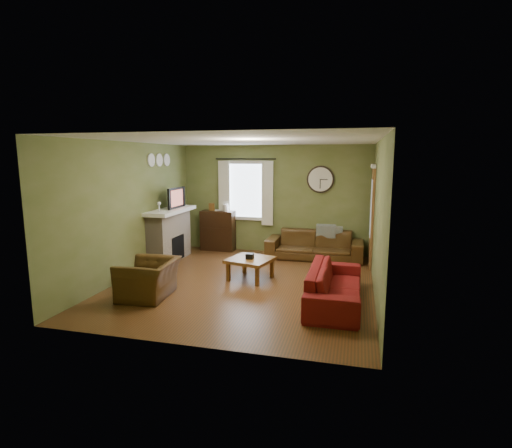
% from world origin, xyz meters
% --- Properties ---
extents(floor, '(4.60, 5.20, 0.00)m').
position_xyz_m(floor, '(0.00, 0.00, 0.00)').
color(floor, '#59351A').
rests_on(floor, ground).
extents(ceiling, '(4.60, 5.20, 0.00)m').
position_xyz_m(ceiling, '(0.00, 0.00, 2.60)').
color(ceiling, white).
rests_on(ceiling, ground).
extents(wall_left, '(0.00, 5.20, 2.60)m').
position_xyz_m(wall_left, '(-2.30, 0.00, 1.30)').
color(wall_left, olive).
rests_on(wall_left, ground).
extents(wall_right, '(0.00, 5.20, 2.60)m').
position_xyz_m(wall_right, '(2.30, 0.00, 1.30)').
color(wall_right, olive).
rests_on(wall_right, ground).
extents(wall_back, '(4.60, 0.00, 2.60)m').
position_xyz_m(wall_back, '(0.00, 2.60, 1.30)').
color(wall_back, olive).
rests_on(wall_back, ground).
extents(wall_front, '(4.60, 0.00, 2.60)m').
position_xyz_m(wall_front, '(0.00, -2.60, 1.30)').
color(wall_front, olive).
rests_on(wall_front, ground).
extents(fireplace, '(0.40, 1.40, 1.10)m').
position_xyz_m(fireplace, '(-2.10, 1.15, 0.55)').
color(fireplace, '#B8A590').
rests_on(fireplace, floor).
extents(firebox, '(0.04, 0.60, 0.55)m').
position_xyz_m(firebox, '(-1.91, 1.15, 0.30)').
color(firebox, black).
rests_on(firebox, fireplace).
extents(mantel, '(0.58, 1.60, 0.08)m').
position_xyz_m(mantel, '(-2.07, 1.15, 1.14)').
color(mantel, white).
rests_on(mantel, fireplace).
extents(tv, '(0.08, 0.60, 0.35)m').
position_xyz_m(tv, '(-2.05, 1.30, 1.35)').
color(tv, black).
rests_on(tv, mantel).
extents(tv_screen, '(0.02, 0.62, 0.36)m').
position_xyz_m(tv_screen, '(-1.97, 1.30, 1.41)').
color(tv_screen, '#994C3F').
rests_on(tv_screen, mantel).
extents(medallion_left, '(0.28, 0.28, 0.03)m').
position_xyz_m(medallion_left, '(-2.28, 0.80, 2.25)').
color(medallion_left, white).
rests_on(medallion_left, wall_left).
extents(medallion_mid, '(0.28, 0.28, 0.03)m').
position_xyz_m(medallion_mid, '(-2.28, 1.15, 2.25)').
color(medallion_mid, white).
rests_on(medallion_mid, wall_left).
extents(medallion_right, '(0.28, 0.28, 0.03)m').
position_xyz_m(medallion_right, '(-2.28, 1.50, 2.25)').
color(medallion_right, white).
rests_on(medallion_right, wall_left).
extents(window_pane, '(1.00, 0.02, 1.30)m').
position_xyz_m(window_pane, '(-0.70, 2.58, 1.50)').
color(window_pane, silver).
rests_on(window_pane, wall_back).
extents(curtain_rod, '(0.03, 0.03, 1.50)m').
position_xyz_m(curtain_rod, '(-0.70, 2.48, 2.27)').
color(curtain_rod, black).
rests_on(curtain_rod, wall_back).
extents(curtain_left, '(0.28, 0.04, 1.55)m').
position_xyz_m(curtain_left, '(-1.25, 2.48, 1.45)').
color(curtain_left, silver).
rests_on(curtain_left, wall_back).
extents(curtain_right, '(0.28, 0.04, 1.55)m').
position_xyz_m(curtain_right, '(-0.15, 2.48, 1.45)').
color(curtain_right, silver).
rests_on(curtain_right, wall_back).
extents(wall_clock, '(0.64, 0.06, 0.64)m').
position_xyz_m(wall_clock, '(1.10, 2.55, 1.80)').
color(wall_clock, white).
rests_on(wall_clock, wall_back).
extents(door, '(0.05, 0.90, 2.10)m').
position_xyz_m(door, '(2.27, 1.85, 1.05)').
color(door, brown).
rests_on(door, floor).
extents(bookshelf, '(0.84, 0.36, 0.99)m').
position_xyz_m(bookshelf, '(-1.40, 2.40, 0.50)').
color(bookshelf, black).
rests_on(bookshelf, floor).
extents(book, '(0.22, 0.25, 0.02)m').
position_xyz_m(book, '(-1.49, 2.43, 0.96)').
color(book, brown).
rests_on(book, bookshelf).
extents(sofa_brown, '(2.18, 0.85, 0.64)m').
position_xyz_m(sofa_brown, '(1.04, 2.15, 0.32)').
color(sofa_brown, '#412A11').
rests_on(sofa_brown, floor).
extents(pillow_left, '(0.37, 0.13, 0.37)m').
position_xyz_m(pillow_left, '(1.47, 2.35, 0.55)').
color(pillow_left, gray).
rests_on(pillow_left, sofa_brown).
extents(pillow_right, '(0.45, 0.14, 0.44)m').
position_xyz_m(pillow_right, '(1.28, 2.34, 0.55)').
color(pillow_right, gray).
rests_on(pillow_right, sofa_brown).
extents(sofa_red, '(0.80, 2.04, 0.60)m').
position_xyz_m(sofa_red, '(1.67, -0.66, 0.30)').
color(sofa_red, maroon).
rests_on(sofa_red, floor).
extents(armchair, '(0.91, 1.02, 0.62)m').
position_xyz_m(armchair, '(-1.35, -1.13, 0.31)').
color(armchair, '#412A11').
rests_on(armchair, floor).
extents(coffee_table, '(0.93, 0.93, 0.41)m').
position_xyz_m(coffee_table, '(0.03, 0.24, 0.21)').
color(coffee_table, brown).
rests_on(coffee_table, floor).
extents(tissue_box, '(0.14, 0.14, 0.10)m').
position_xyz_m(tissue_box, '(0.03, 0.20, 0.40)').
color(tissue_box, black).
rests_on(tissue_box, coffee_table).
extents(wine_glass_a, '(0.07, 0.07, 0.21)m').
position_xyz_m(wine_glass_a, '(-2.05, 0.62, 1.28)').
color(wine_glass_a, white).
rests_on(wine_glass_a, mantel).
extents(wine_glass_b, '(0.07, 0.07, 0.21)m').
position_xyz_m(wine_glass_b, '(-2.05, 0.64, 1.28)').
color(wine_glass_b, white).
rests_on(wine_glass_b, mantel).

